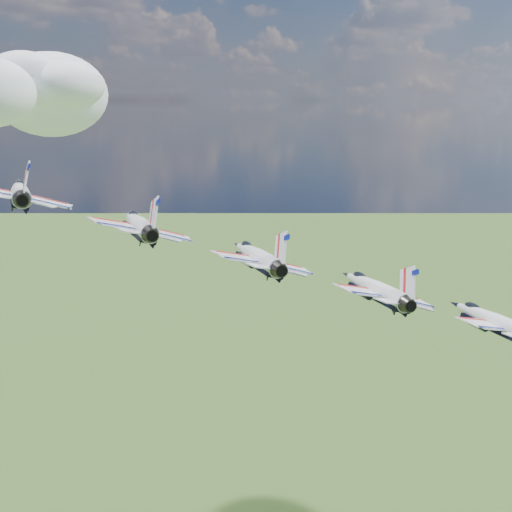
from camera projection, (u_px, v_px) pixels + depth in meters
jet_0 at (20, 192)px, 65.84m from camera, size 12.86×15.33×6.06m
jet_1 at (138, 224)px, 65.93m from camera, size 12.86×15.33×6.06m
jet_2 at (256, 256)px, 66.02m from camera, size 12.86×15.33×6.06m
jet_3 at (374, 288)px, 66.11m from camera, size 12.86×15.33×6.06m
jet_4 at (491, 320)px, 66.20m from camera, size 12.86×15.33×6.06m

